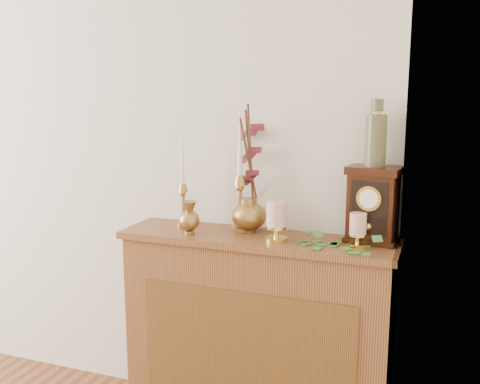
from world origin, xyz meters
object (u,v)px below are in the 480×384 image
at_px(candlestick_left, 183,198).
at_px(ginger_jar, 250,174).
at_px(bud_vase, 189,218).
at_px(ceramic_vase, 376,136).
at_px(candlestick_center, 240,194).
at_px(mantel_clock, 373,205).

bearing_deg(candlestick_left, ginger_jar, 11.83).
bearing_deg(bud_vase, ceramic_vase, 11.83).
distance_m(bud_vase, ceramic_vase, 0.88).
bearing_deg(candlestick_center, ginger_jar, 56.73).
distance_m(candlestick_center, mantel_clock, 0.59).
bearing_deg(candlestick_center, mantel_clock, 3.14).
xyz_separation_m(candlestick_left, ceramic_vase, (0.86, 0.05, 0.31)).
height_order(candlestick_left, ginger_jar, ginger_jar).
bearing_deg(mantel_clock, candlestick_center, -169.35).
bearing_deg(candlestick_left, ceramic_vase, 3.36).
relative_size(candlestick_left, ceramic_vase, 1.52).
distance_m(bud_vase, mantel_clock, 0.80).
relative_size(candlestick_center, ceramic_vase, 1.91).
xyz_separation_m(mantel_clock, ceramic_vase, (0.00, 0.00, 0.29)).
distance_m(candlestick_center, ceramic_vase, 0.65).
bearing_deg(ceramic_vase, mantel_clock, -97.51).
bearing_deg(mantel_clock, candlestick_left, -169.32).
xyz_separation_m(candlestick_left, ginger_jar, (0.31, 0.06, 0.12)).
bearing_deg(bud_vase, ginger_jar, 38.24).
relative_size(candlestick_center, ginger_jar, 0.92).
height_order(candlestick_left, ceramic_vase, ceramic_vase).
bearing_deg(candlestick_center, candlestick_left, -176.79).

